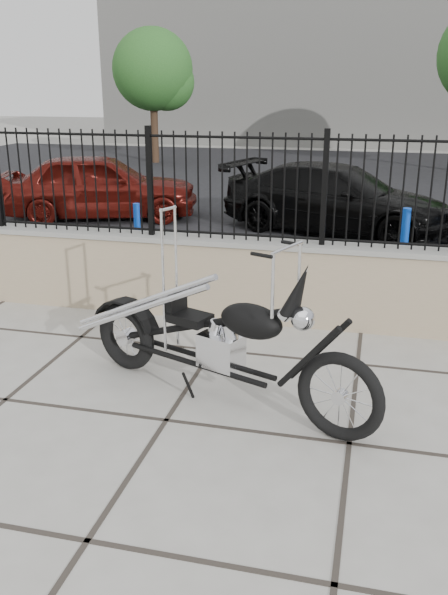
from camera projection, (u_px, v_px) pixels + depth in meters
ground_plane at (166, 420)px, 5.23m from camera, size 90.00×90.00×0.00m
parking_lot at (318, 188)px, 16.72m from camera, size 30.00×30.00×0.00m
retaining_wall at (234, 279)px, 7.37m from camera, size 14.00×0.36×0.96m
iron_fence at (234, 187)px, 7.03m from camera, size 14.00×0.08×1.20m
background_building at (354, 51)px, 28.29m from camera, size 22.00×6.00×8.00m
chopper_motorcycle at (216, 309)px, 5.34m from camera, size 2.81×1.49×1.69m
car_red at (100, 186)px, 12.82m from camera, size 4.24×2.75×1.34m
car_black at (337, 199)px, 11.62m from camera, size 4.65×2.99×1.25m
bollard_a at (137, 231)px, 9.99m from camera, size 0.11×0.11×0.87m
bollard_b at (404, 242)px, 9.05m from camera, size 0.13×0.13×0.98m
tree_left at (152, 65)px, 21.19m from camera, size 2.72×2.72×4.59m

